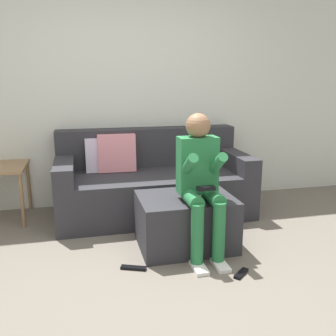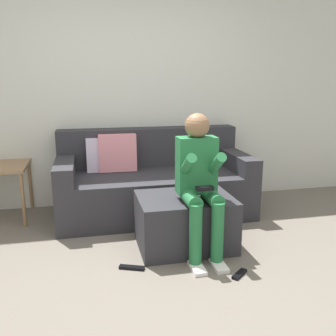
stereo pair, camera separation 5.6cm
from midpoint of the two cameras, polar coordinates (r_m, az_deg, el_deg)
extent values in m
plane|color=#6B6359|center=(2.72, -0.96, -18.50)|extent=(8.08, 8.08, 0.00)
cube|color=silver|center=(4.36, -7.13, 11.65)|extent=(6.22, 0.10, 2.61)
cube|color=#2D2D33|center=(4.05, -2.56, -3.87)|extent=(2.03, 0.97, 0.46)
cube|color=#2D2D33|center=(4.30, -3.56, 3.25)|extent=(2.03, 0.24, 0.43)
cube|color=#2D2D33|center=(3.91, -15.98, -0.16)|extent=(0.19, 0.97, 0.19)
cube|color=#2D2D33|center=(4.24, 9.70, 1.22)|extent=(0.19, 0.97, 0.19)
cube|color=silver|center=(4.07, -10.36, 1.94)|extent=(0.36, 0.14, 0.37)
cube|color=pink|center=(4.06, -8.24, 2.29)|extent=(0.41, 0.18, 0.41)
cube|color=#2D2D33|center=(3.29, 2.20, -8.17)|extent=(0.81, 0.61, 0.45)
cube|color=#26723F|center=(3.08, 3.98, 0.47)|extent=(0.32, 0.17, 0.47)
sphere|color=#8C6647|center=(3.02, 4.08, 6.48)|extent=(0.20, 0.20, 0.20)
cylinder|color=#26723F|center=(2.98, 3.15, -4.66)|extent=(0.12, 0.30, 0.12)
cylinder|color=#26723F|center=(2.93, 3.94, -10.03)|extent=(0.10, 0.10, 0.48)
cube|color=white|center=(2.99, 4.21, -14.97)|extent=(0.10, 0.22, 0.03)
cylinder|color=#26723F|center=(2.93, 2.54, 0.25)|extent=(0.08, 0.32, 0.26)
cylinder|color=#26723F|center=(3.03, 6.36, -4.39)|extent=(0.12, 0.30, 0.12)
cylinder|color=#26723F|center=(2.99, 7.23, -9.65)|extent=(0.10, 0.10, 0.48)
cube|color=white|center=(3.05, 7.49, -14.51)|extent=(0.10, 0.22, 0.03)
cylinder|color=#26723F|center=(3.00, 6.80, 0.34)|extent=(0.08, 0.34, 0.27)
cube|color=black|center=(2.91, 5.27, -3.10)|extent=(0.14, 0.06, 0.03)
cube|color=olive|center=(4.17, -24.32, 0.15)|extent=(0.46, 0.61, 0.03)
cylinder|color=olive|center=(3.94, -21.78, -4.68)|extent=(0.04, 0.04, 0.55)
cylinder|color=olive|center=(4.47, -20.83, -2.52)|extent=(0.04, 0.04, 0.55)
cube|color=black|center=(2.96, 10.57, -15.58)|extent=(0.16, 0.15, 0.02)
cube|color=black|center=(3.01, -5.85, -14.95)|extent=(0.20, 0.12, 0.02)
camera|label=1|loc=(0.03, -90.45, -0.11)|focal=39.87mm
camera|label=2|loc=(0.03, 89.55, 0.11)|focal=39.87mm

